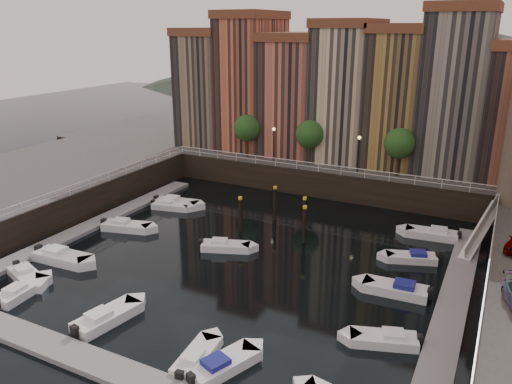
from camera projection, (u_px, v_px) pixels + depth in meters
The scene contains 27 objects.
ground at pixel (251, 253), 42.10m from camera, with size 200.00×200.00×0.00m, color black.
quay_far at pixel (345, 164), 63.59m from camera, with size 80.00×20.00×3.00m, color black.
quay_left at pixel (4, 195), 52.00m from camera, with size 20.00×36.00×3.00m, color black.
dock_left at pixel (98, 223), 48.18m from camera, with size 2.00×28.00×0.35m, color gray.
dock_right at pixel (453, 303), 34.22m from camera, with size 2.00×28.00×0.35m, color gray.
dock_near at pixel (109, 369), 27.69m from camera, with size 30.00×2.00×0.35m, color gray.
mountains at pixel (449, 67), 131.76m from camera, with size 145.00×100.00×18.00m.
far_terrace at pixel (371, 93), 57.05m from camera, with size 48.70×10.30×17.50m.
promenade_trees at pixel (315, 135), 55.96m from camera, with size 21.20×3.20×5.20m.
street_lamps at pixel (314, 143), 55.19m from camera, with size 10.36×0.36×4.18m.
railings at pixel (276, 194), 45.02m from camera, with size 36.08×34.04×0.52m.
gangway at pixel (482, 227), 42.57m from camera, with size 2.78×8.32×3.73m.
mooring_pilings at pixel (281, 215), 46.04m from camera, with size 6.50×4.62×3.78m.
boat_left_0 at pixel (26, 276), 37.60m from camera, with size 4.42×2.87×1.00m.
boat_left_1 at pixel (62, 257), 40.46m from camera, with size 5.29×2.18×1.20m.
boat_left_2 at pixel (126, 226), 46.78m from camera, with size 4.93×2.84×1.10m.
boat_left_3 at pixel (171, 206), 52.17m from camera, with size 4.35×2.35×0.97m.
boat_left_4 at pixel (176, 203), 52.88m from camera, with size 5.10×2.55×1.14m.
boat_right_1 at pixel (385, 339), 30.00m from camera, with size 4.34×2.73×0.98m.
boat_right_2 at pixel (397, 289), 35.63m from camera, with size 4.86×2.01×1.10m.
boat_right_3 at pixel (412, 258), 40.57m from camera, with size 4.29×2.77×0.97m.
boat_right_4 at pixel (433, 234), 45.05m from camera, with size 4.85×2.15×1.10m.
boat_near_0 at pixel (21, 291), 35.42m from camera, with size 1.96×4.49×1.02m.
boat_near_1 at pixel (106, 318), 32.16m from camera, with size 2.55×4.97×1.11m.
boat_near_2 at pixel (196, 357), 28.38m from camera, with size 1.88×4.19×0.94m.
boat_near_3 at pixel (222, 365), 27.70m from camera, with size 3.07×4.58×1.04m.
boat_extra_283 at pixel (225, 246), 42.64m from camera, with size 4.44×2.93×1.00m.
Camera 1 is at (17.78, -33.90, 18.28)m, focal length 35.00 mm.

